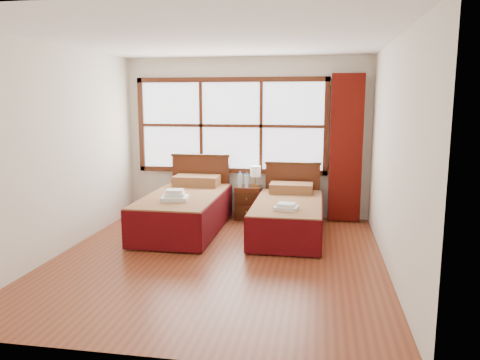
# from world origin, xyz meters

# --- Properties ---
(floor) EXTENTS (4.50, 4.50, 0.00)m
(floor) POSITION_xyz_m (0.00, 0.00, 0.00)
(floor) COLOR brown
(floor) RESTS_ON ground
(ceiling) EXTENTS (4.50, 4.50, 0.00)m
(ceiling) POSITION_xyz_m (0.00, 0.00, 2.60)
(ceiling) COLOR white
(ceiling) RESTS_ON wall_back
(wall_back) EXTENTS (4.00, 0.00, 4.00)m
(wall_back) POSITION_xyz_m (0.00, 2.25, 1.30)
(wall_back) COLOR silver
(wall_back) RESTS_ON floor
(wall_left) EXTENTS (0.00, 4.50, 4.50)m
(wall_left) POSITION_xyz_m (-2.00, 0.00, 1.30)
(wall_left) COLOR silver
(wall_left) RESTS_ON floor
(wall_right) EXTENTS (0.00, 4.50, 4.50)m
(wall_right) POSITION_xyz_m (2.00, 0.00, 1.30)
(wall_right) COLOR silver
(wall_right) RESTS_ON floor
(window) EXTENTS (3.16, 0.06, 1.56)m
(window) POSITION_xyz_m (-0.25, 2.21, 1.50)
(window) COLOR white
(window) RESTS_ON wall_back
(curtain) EXTENTS (0.50, 0.16, 2.30)m
(curtain) POSITION_xyz_m (1.60, 2.11, 1.17)
(curtain) COLOR #5B0E09
(curtain) RESTS_ON wall_back
(bed_left) EXTENTS (1.06, 2.08, 1.03)m
(bed_left) POSITION_xyz_m (-0.75, 1.20, 0.31)
(bed_left) COLOR #3B1E0C
(bed_left) RESTS_ON floor
(bed_right) EXTENTS (0.97, 1.99, 0.93)m
(bed_right) POSITION_xyz_m (0.78, 1.20, 0.29)
(bed_right) COLOR #3B1E0C
(bed_right) RESTS_ON floor
(nightstand) EXTENTS (0.40, 0.40, 0.54)m
(nightstand) POSITION_xyz_m (0.08, 1.99, 0.27)
(nightstand) COLOR #4B2010
(nightstand) RESTS_ON floor
(towels_left) EXTENTS (0.41, 0.37, 0.15)m
(towels_left) POSITION_xyz_m (-0.76, 0.73, 0.61)
(towels_left) COLOR white
(towels_left) RESTS_ON bed_left
(towels_right) EXTENTS (0.33, 0.30, 0.09)m
(towels_right) POSITION_xyz_m (0.78, 0.65, 0.54)
(towels_right) COLOR white
(towels_right) RESTS_ON bed_right
(lamp) EXTENTS (0.17, 0.17, 0.33)m
(lamp) POSITION_xyz_m (0.18, 2.04, 0.77)
(lamp) COLOR #BC923C
(lamp) RESTS_ON nightstand
(bottle_near) EXTENTS (0.07, 0.07, 0.25)m
(bottle_near) POSITION_xyz_m (-0.05, 1.93, 0.65)
(bottle_near) COLOR silver
(bottle_near) RESTS_ON nightstand
(bottle_far) EXTENTS (0.06, 0.06, 0.24)m
(bottle_far) POSITION_xyz_m (0.06, 1.89, 0.65)
(bottle_far) COLOR silver
(bottle_far) RESTS_ON nightstand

